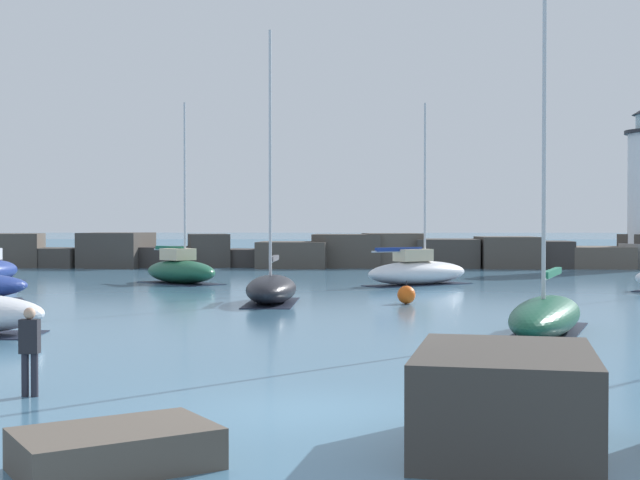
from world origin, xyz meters
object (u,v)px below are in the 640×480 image
sailboat_moored_5 (181,270)px  person_on_rocks (30,347)px  sailboat_moored_3 (546,314)px  mooring_buoy_orange_near (406,295)px  sailboat_moored_6 (271,288)px  sailboat_moored_4 (417,271)px

sailboat_moored_5 → person_on_rocks: 31.97m
sailboat_moored_3 → mooring_buoy_orange_near: size_ratio=11.36×
sailboat_moored_5 → sailboat_moored_6: bearing=-63.7°
sailboat_moored_4 → sailboat_moored_6: (-6.93, -11.21, -0.10)m
sailboat_moored_5 → sailboat_moored_4: bearing=-3.6°
sailboat_moored_3 → sailboat_moored_6: 13.47m
mooring_buoy_orange_near → sailboat_moored_6: bearing=178.8°
sailboat_moored_3 → mooring_buoy_orange_near: bearing=108.8°
sailboat_moored_5 → person_on_rocks: size_ratio=5.82×
sailboat_moored_4 → person_on_rocks: size_ratio=5.76×
sailboat_moored_6 → mooring_buoy_orange_near: bearing=-1.2°
sailboat_moored_6 → person_on_rocks: size_ratio=6.56×
sailboat_moored_5 → person_on_rocks: (2.96, -31.83, 0.21)m
sailboat_moored_5 → sailboat_moored_6: 13.43m
person_on_rocks → mooring_buoy_orange_near: bearing=66.6°
sailboat_moored_3 → person_on_rocks: sailboat_moored_3 is taller
sailboat_moored_3 → mooring_buoy_orange_near: 10.54m
sailboat_moored_4 → person_on_rocks: sailboat_moored_4 is taller
sailboat_moored_3 → sailboat_moored_6: bearing=131.5°
mooring_buoy_orange_near → person_on_rocks: bearing=-113.4°
sailboat_moored_6 → mooring_buoy_orange_near: sailboat_moored_6 is taller
sailboat_moored_3 → sailboat_moored_6: (-8.93, 10.08, 0.04)m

